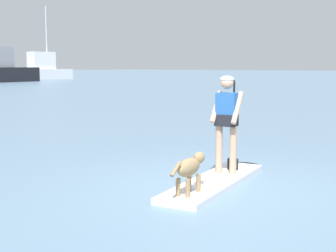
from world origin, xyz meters
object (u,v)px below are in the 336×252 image
(dog, at_px, (190,168))
(moored_boat_starboard, at_px, (44,69))
(paddleboard, at_px, (220,180))
(person_paddler, at_px, (227,117))

(dog, height_order, moored_boat_starboard, moored_boat_starboard)
(paddleboard, relative_size, person_paddler, 1.96)
(person_paddler, xyz_separation_m, moored_boat_starboard, (36.07, 56.24, 0.45))
(moored_boat_starboard, bearing_deg, dog, -123.54)
(person_paddler, relative_size, dog, 1.58)
(person_paddler, height_order, dog, person_paddler)
(paddleboard, distance_m, moored_boat_starboard, 67.03)
(moored_boat_starboard, bearing_deg, person_paddler, -122.67)
(paddleboard, bearing_deg, person_paddler, 12.04)
(paddleboard, bearing_deg, dog, -167.96)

